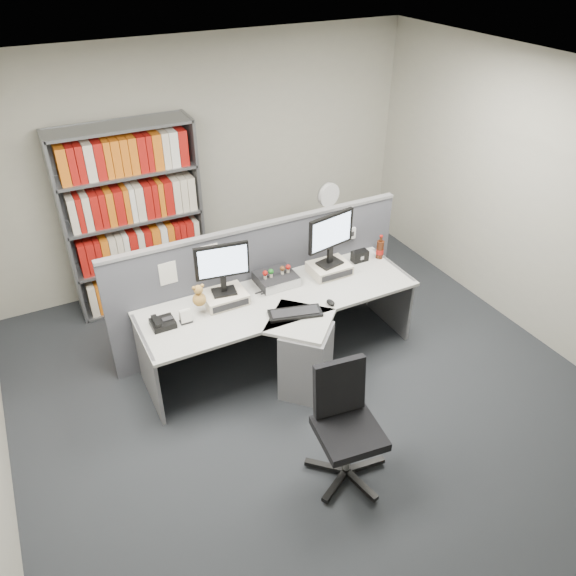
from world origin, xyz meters
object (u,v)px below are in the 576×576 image
desk_phone (162,323)px  speaker (360,256)px  cola_bottle (380,249)px  shelving_unit (134,221)px  office_chair (345,421)px  mouse (331,303)px  desk (291,333)px  monitor_left (222,265)px  filing_cabinet (326,247)px  desk_calendar (186,317)px  desk_fan (328,198)px  keyboard (295,313)px  monitor_right (331,235)px  desktop_pc (276,279)px

desk_phone → speaker: 2.11m
cola_bottle → shelving_unit: size_ratio=0.13×
office_chair → mouse: bearing=64.8°
desk → monitor_left: bearing=141.1°
mouse → filing_cabinet: size_ratio=0.15×
mouse → desk_calendar: 1.29m
monitor_left → office_chair: bearing=-78.8°
cola_bottle → desk_fan: bearing=91.8°
desk_calendar → monitor_left: bearing=18.0°
monitor_left → desk_fan: bearing=31.2°
desk → speaker: 1.15m
desk_fan → cola_bottle: bearing=-88.2°
keyboard → mouse: 0.36m
monitor_right → office_chair: size_ratio=0.55×
desk → desk_calendar: (-0.89, 0.25, 0.32)m
desk_phone → filing_cabinet: (2.29, 1.11, -0.40)m
keyboard → filing_cabinet: bearing=51.0°
cola_bottle → office_chair: 2.14m
desktop_pc → desk_fan: 1.49m
mouse → desk_fan: bearing=60.5°
speaker → shelving_unit: (-1.91, 1.41, 0.20)m
monitor_right → monitor_left: bearing=-180.0°
filing_cabinet → desk_calendar: bearing=-151.2°
monitor_right → office_chair: 1.87m
desk_phone → mouse: bearing=-14.6°
desk_fan → desk_calendar: bearing=-151.2°
monitor_right → desk_calendar: monitor_right is taller
mouse → shelving_unit: 2.32m
cola_bottle → office_chair: office_chair is taller
desk → mouse: 0.46m
desk → monitor_left: 0.90m
filing_cabinet → office_chair: office_chair is taller
mouse → monitor_right: bearing=60.6°
desk_calendar → shelving_unit: shelving_unit is taller
desk_calendar → filing_cabinet: 2.42m
desktop_pc → mouse: (0.28, -0.54, -0.03)m
desk_calendar → mouse: bearing=-15.1°
keyboard → desk_fan: desk_fan is taller
desk_calendar → cola_bottle: size_ratio=0.50×
mouse → desk_fan: desk_fan is taller
desktop_pc → mouse: desktop_pc is taller
desk_calendar → shelving_unit: bearing=90.4°
monitor_right → cola_bottle: 0.69m
monitor_right → keyboard: monitor_right is taller
desk_phone → desk_fan: bearing=25.9°
desk → desktop_pc: (0.08, 0.45, 0.31)m
monitor_left → cola_bottle: size_ratio=1.92×
monitor_left → desk_phone: bearing=-171.2°
desk_phone → cola_bottle: bearing=2.8°
mouse → filing_cabinet: (0.84, 1.49, -0.39)m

